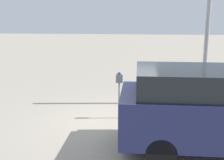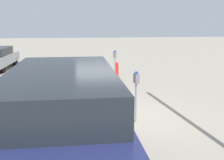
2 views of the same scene
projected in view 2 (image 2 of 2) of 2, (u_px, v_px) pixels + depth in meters
ground_plane at (121, 121)px, 8.14m from camera, size 80.00×80.00×0.00m
parking_meter_near at (136, 85)px, 7.83m from camera, size 0.22×0.15×1.49m
parking_meter_far at (115, 58)px, 13.67m from camera, size 0.22×0.15×1.43m
parked_van at (63, 120)px, 5.13m from camera, size 4.81×2.07×1.98m
fire_hydrant at (116, 69)px, 14.57m from camera, size 0.21×0.21×0.75m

